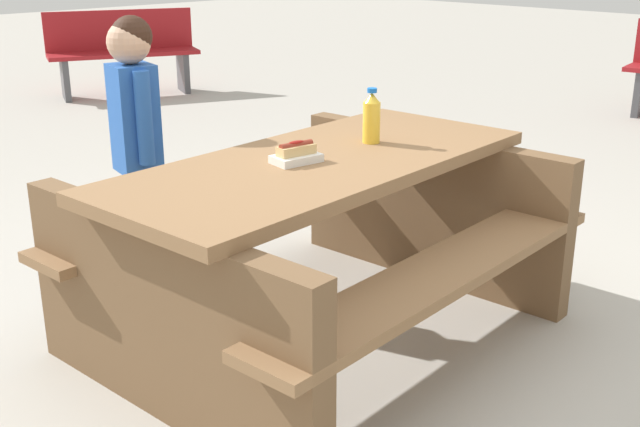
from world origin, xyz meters
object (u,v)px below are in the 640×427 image
object	(u,v)px
park_bench_near	(123,51)
child_in_coat	(135,120)
picnic_table	(320,233)
hotdog_tray	(296,154)
soda_bottle	(372,118)

from	to	relation	value
park_bench_near	child_in_coat	bearing A→B (deg)	59.30
picnic_table	hotdog_tray	size ratio (longest dim) A/B	9.76
picnic_table	hotdog_tray	distance (m)	0.35
picnic_table	park_bench_near	world-z (taller)	park_bench_near
child_in_coat	soda_bottle	bearing A→B (deg)	121.88
child_in_coat	park_bench_near	distance (m)	4.96
hotdog_tray	child_in_coat	distance (m)	0.91
soda_bottle	hotdog_tray	distance (m)	0.43
soda_bottle	child_in_coat	distance (m)	1.05
soda_bottle	child_in_coat	world-z (taller)	child_in_coat
picnic_table	hotdog_tray	bearing A→B (deg)	-9.91
child_in_coat	picnic_table	bearing A→B (deg)	104.32
park_bench_near	hotdog_tray	bearing A→B (deg)	65.03
soda_bottle	park_bench_near	bearing A→B (deg)	-110.96
hotdog_tray	picnic_table	bearing A→B (deg)	170.09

